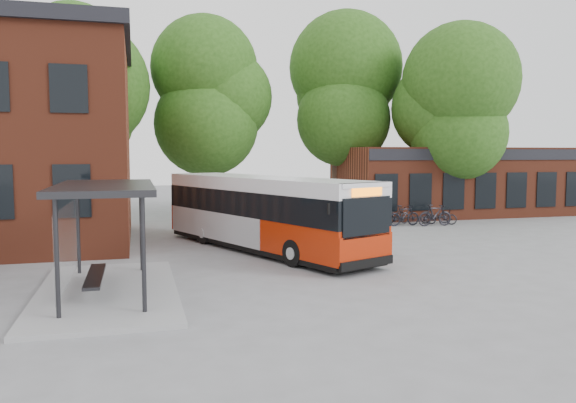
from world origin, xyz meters
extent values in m
plane|color=slate|center=(0.00, 0.00, 0.00)|extent=(100.00, 100.00, 0.00)
imported|color=black|center=(7.34, 9.44, 0.43)|extent=(1.66, 0.68, 0.85)
imported|color=#0B2451|center=(8.09, 10.96, 0.44)|extent=(1.53, 0.91, 0.89)
imported|color=black|center=(8.36, 10.59, 0.44)|extent=(1.78, 1.22, 0.89)
imported|color=black|center=(9.34, 9.58, 0.53)|extent=(1.81, 0.67, 1.06)
imported|color=#25252A|center=(9.26, 10.33, 0.46)|extent=(1.83, 0.99, 0.91)
imported|color=black|center=(10.83, 9.13, 0.55)|extent=(1.84, 0.53, 1.10)
imported|color=black|center=(11.48, 9.62, 0.41)|extent=(1.66, 1.11, 0.82)
imported|color=#242328|center=(11.39, 10.06, 0.50)|extent=(1.73, 0.74, 1.01)
camera|label=1|loc=(-3.74, -16.08, 3.65)|focal=35.00mm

